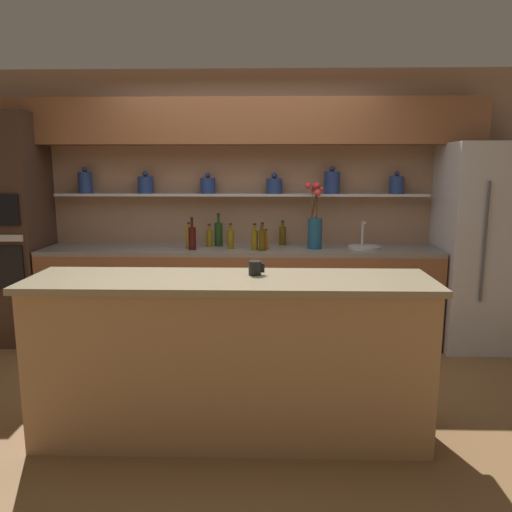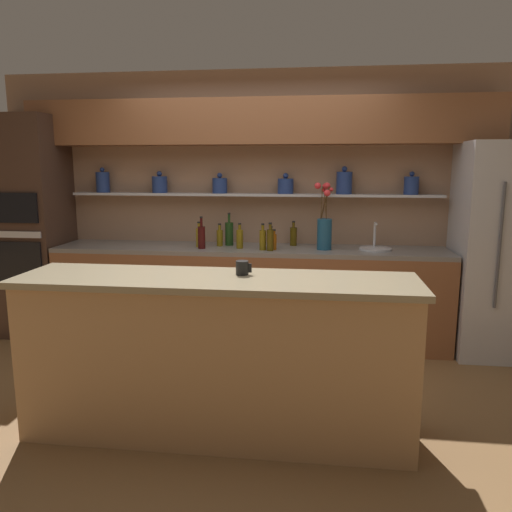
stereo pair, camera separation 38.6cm
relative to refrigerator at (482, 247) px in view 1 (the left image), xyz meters
The scene contains 19 objects.
ground_plane 2.69m from the refrigerator, 151.60° to the right, with size 12.00×12.00×0.00m, color brown.
back_wall_unit 2.32m from the refrigerator, behind, with size 5.20×0.44×2.60m.
back_counter_unit 2.31m from the refrigerator, behind, with size 3.72×0.62×0.92m.
island_counter 2.83m from the refrigerator, 142.50° to the right, with size 2.45×0.61×1.02m.
refrigerator is the anchor object (origin of this frame).
oven_tower 4.48m from the refrigerator, behind, with size 0.68×0.64×2.17m.
flower_vase 1.57m from the refrigerator, behind, with size 0.17×0.17×0.62m.
sink_fixture 1.08m from the refrigerator, behind, with size 0.30×0.30×0.25m.
bottle_wine_0 2.70m from the refrigerator, behind, with size 0.07×0.07×0.30m.
bottle_oil_1 1.86m from the refrigerator, behind, with size 0.07×0.07×0.24m.
bottle_oil_2 2.12m from the refrigerator, behind, with size 0.06×0.06×0.25m.
bottle_oil_3 2.56m from the refrigerator, behind, with size 0.06×0.06×0.22m.
bottle_wine_4 2.48m from the refrigerator, behind, with size 0.08×0.08×0.32m.
bottle_oil_5 2.05m from the refrigerator, behind, with size 0.06×0.06×0.21m.
bottle_oil_6 2.05m from the refrigerator, behind, with size 0.06×0.06×0.26m.
bottle_oil_7 2.34m from the refrigerator, behind, with size 0.06×0.06×0.24m.
bottle_sauce_8 2.02m from the refrigerator, behind, with size 0.05×0.05×0.19m.
bottle_oil_9 2.74m from the refrigerator, behind, with size 0.06×0.06×0.24m.
coffee_mug 2.62m from the refrigerator, 142.05° to the right, with size 0.10×0.08×0.09m.
Camera 1 is at (0.24, -3.43, 1.68)m, focal length 35.00 mm.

